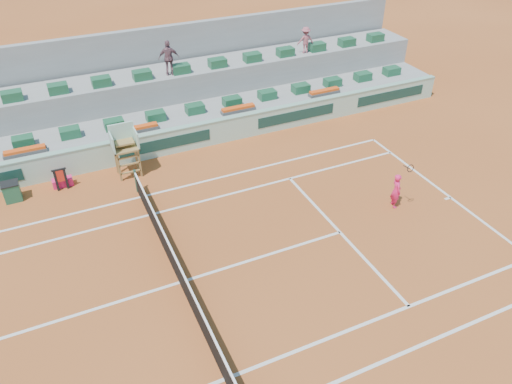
# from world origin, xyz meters

# --- Properties ---
(ground) EXTENTS (90.00, 90.00, 0.00)m
(ground) POSITION_xyz_m (0.00, 0.00, 0.00)
(ground) COLOR #98471D
(ground) RESTS_ON ground
(seating_tier_lower) EXTENTS (36.00, 4.00, 1.20)m
(seating_tier_lower) POSITION_xyz_m (0.00, 10.70, 0.60)
(seating_tier_lower) COLOR gray
(seating_tier_lower) RESTS_ON ground
(seating_tier_upper) EXTENTS (36.00, 2.40, 2.60)m
(seating_tier_upper) POSITION_xyz_m (0.00, 12.30, 1.30)
(seating_tier_upper) COLOR gray
(seating_tier_upper) RESTS_ON ground
(stadium_back_wall) EXTENTS (36.00, 0.40, 4.40)m
(stadium_back_wall) POSITION_xyz_m (0.00, 13.90, 2.20)
(stadium_back_wall) COLOR gray
(stadium_back_wall) RESTS_ON ground
(player_bag) EXTENTS (0.85, 0.38, 0.38)m
(player_bag) POSITION_xyz_m (-2.84, 7.73, 0.19)
(player_bag) COLOR #F51F63
(player_bag) RESTS_ON ground
(spectator_mid) EXTENTS (1.10, 0.63, 1.76)m
(spectator_mid) POSITION_xyz_m (3.43, 11.67, 3.48)
(spectator_mid) COLOR #774F59
(spectator_mid) RESTS_ON seating_tier_upper
(spectator_right) EXTENTS (0.99, 0.64, 1.44)m
(spectator_right) POSITION_xyz_m (11.23, 11.68, 3.32)
(spectator_right) COLOR #9E4F59
(spectator_right) RESTS_ON seating_tier_upper
(court_lines) EXTENTS (23.89, 11.09, 0.01)m
(court_lines) POSITION_xyz_m (0.00, 0.00, 0.01)
(court_lines) COLOR silver
(court_lines) RESTS_ON ground
(tennis_net) EXTENTS (0.10, 11.97, 1.10)m
(tennis_net) POSITION_xyz_m (0.00, 0.00, 0.53)
(tennis_net) COLOR black
(tennis_net) RESTS_ON ground
(advertising_hoarding) EXTENTS (36.00, 0.34, 1.26)m
(advertising_hoarding) POSITION_xyz_m (0.02, 8.50, 0.63)
(advertising_hoarding) COLOR #A2CDB6
(advertising_hoarding) RESTS_ON ground
(umpire_chair) EXTENTS (1.10, 0.90, 2.40)m
(umpire_chair) POSITION_xyz_m (0.00, 7.50, 1.54)
(umpire_chair) COLOR olive
(umpire_chair) RESTS_ON ground
(seat_row_lower) EXTENTS (32.90, 0.60, 0.44)m
(seat_row_lower) POSITION_xyz_m (0.00, 9.80, 1.42)
(seat_row_lower) COLOR #1B5232
(seat_row_lower) RESTS_ON seating_tier_lower
(seat_row_upper) EXTENTS (32.90, 0.60, 0.44)m
(seat_row_upper) POSITION_xyz_m (0.00, 11.70, 2.82)
(seat_row_upper) COLOR #1B5232
(seat_row_upper) RESTS_ON seating_tier_upper
(flower_planters) EXTENTS (26.80, 0.36, 0.28)m
(flower_planters) POSITION_xyz_m (-1.50, 9.00, 1.33)
(flower_planters) COLOR #4B4B4B
(flower_planters) RESTS_ON seating_tier_lower
(drink_cooler_a) EXTENTS (0.69, 0.60, 0.84)m
(drink_cooler_a) POSITION_xyz_m (-4.84, 7.49, 0.42)
(drink_cooler_a) COLOR #1B5136
(drink_cooler_a) RESTS_ON ground
(towel_rack) EXTENTS (0.60, 0.10, 1.03)m
(towel_rack) POSITION_xyz_m (-2.87, 7.44, 0.60)
(towel_rack) COLOR black
(towel_rack) RESTS_ON ground
(tennis_player) EXTENTS (0.49, 0.88, 2.28)m
(tennis_player) POSITION_xyz_m (9.33, 0.54, 0.77)
(tennis_player) COLOR #F51F63
(tennis_player) RESTS_ON ground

